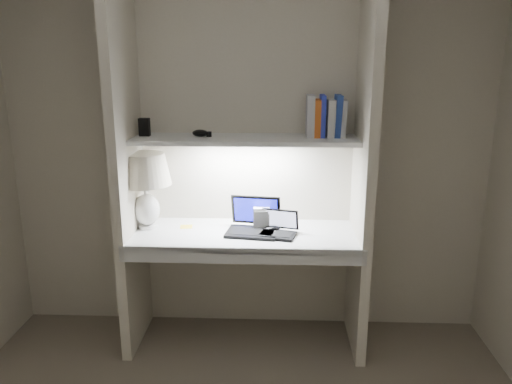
# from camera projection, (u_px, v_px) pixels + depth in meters

# --- Properties ---
(back_wall) EXTENTS (3.20, 0.01, 2.50)m
(back_wall) POSITION_uv_depth(u_px,v_px,m) (247.00, 150.00, 3.31)
(back_wall) COLOR beige
(back_wall) RESTS_ON floor
(alcove_panel_left) EXTENTS (0.06, 0.55, 2.50)m
(alcove_panel_left) POSITION_uv_depth(u_px,v_px,m) (126.00, 157.00, 3.08)
(alcove_panel_left) COLOR beige
(alcove_panel_left) RESTS_ON floor
(alcove_panel_right) EXTENTS (0.06, 0.55, 2.50)m
(alcove_panel_right) POSITION_uv_depth(u_px,v_px,m) (364.00, 159.00, 3.02)
(alcove_panel_right) COLOR beige
(alcove_panel_right) RESTS_ON floor
(desk) EXTENTS (1.40, 0.55, 0.04)m
(desk) POSITION_uv_depth(u_px,v_px,m) (245.00, 235.00, 3.18)
(desk) COLOR white
(desk) RESTS_ON alcove_panel_left
(desk_apron) EXTENTS (1.46, 0.03, 0.10)m
(desk_apron) POSITION_uv_depth(u_px,v_px,m) (242.00, 255.00, 2.94)
(desk_apron) COLOR silver
(desk_apron) RESTS_ON desk
(shelf) EXTENTS (1.40, 0.36, 0.03)m
(shelf) POSITION_uv_depth(u_px,v_px,m) (245.00, 140.00, 3.11)
(shelf) COLOR silver
(shelf) RESTS_ON back_wall
(strip_light) EXTENTS (0.60, 0.04, 0.02)m
(strip_light) POSITION_uv_depth(u_px,v_px,m) (245.00, 143.00, 3.12)
(strip_light) COLOR white
(strip_light) RESTS_ON shelf
(table_lamp) EXTENTS (0.34, 0.34, 0.49)m
(table_lamp) POSITION_uv_depth(u_px,v_px,m) (145.00, 178.00, 3.18)
(table_lamp) COLOR white
(table_lamp) RESTS_ON desk
(laptop_main) EXTENTS (0.35, 0.32, 0.22)m
(laptop_main) POSITION_uv_depth(u_px,v_px,m) (254.00, 224.00, 3.18)
(laptop_main) COLOR black
(laptop_main) RESTS_ON desk
(laptop_netbook) EXTENTS (0.28, 0.26, 0.15)m
(laptop_netbook) POSITION_uv_depth(u_px,v_px,m) (278.00, 229.00, 3.13)
(laptop_netbook) COLOR black
(laptop_netbook) RESTS_ON desk
(speaker) EXTENTS (0.11, 0.08, 0.15)m
(speaker) POSITION_uv_depth(u_px,v_px,m) (261.00, 218.00, 3.21)
(speaker) COLOR silver
(speaker) RESTS_ON desk
(mouse) EXTENTS (0.12, 0.09, 0.04)m
(mouse) POSITION_uv_depth(u_px,v_px,m) (272.00, 229.00, 3.19)
(mouse) COLOR black
(mouse) RESTS_ON desk
(cable_coil) EXTENTS (0.11, 0.11, 0.01)m
(cable_coil) POSITION_uv_depth(u_px,v_px,m) (251.00, 230.00, 3.20)
(cable_coil) COLOR black
(cable_coil) RESTS_ON desk
(sticky_note) EXTENTS (0.09, 0.09, 0.00)m
(sticky_note) POSITION_uv_depth(u_px,v_px,m) (186.00, 227.00, 3.28)
(sticky_note) COLOR yellow
(sticky_note) RESTS_ON desk
(book_row) EXTENTS (0.25, 0.17, 0.26)m
(book_row) POSITION_uv_depth(u_px,v_px,m) (325.00, 117.00, 3.11)
(book_row) COLOR #BABABA
(book_row) RESTS_ON shelf
(shelf_box) EXTENTS (0.07, 0.05, 0.11)m
(shelf_box) POSITION_uv_depth(u_px,v_px,m) (144.00, 127.00, 3.15)
(shelf_box) COLOR black
(shelf_box) RESTS_ON shelf
(shelf_gadget) EXTENTS (0.12, 0.10, 0.04)m
(shelf_gadget) POSITION_uv_depth(u_px,v_px,m) (200.00, 133.00, 3.13)
(shelf_gadget) COLOR black
(shelf_gadget) RESTS_ON shelf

